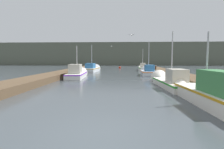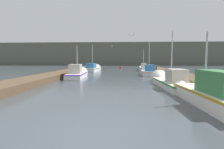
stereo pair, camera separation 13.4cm
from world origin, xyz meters
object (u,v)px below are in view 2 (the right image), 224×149
fishing_boat_4 (93,69)px  channel_buoy (121,68)px  fishing_boat_5 (143,68)px  mooring_piling_1 (71,70)px  seagull_lead (132,35)px  seagull_1 (112,46)px  fishing_boat_2 (78,73)px  fishing_boat_3 (149,72)px  fishing_boat_1 (169,81)px  mooring_piling_0 (156,69)px  fishing_boat_0 (203,92)px

fishing_boat_4 → channel_buoy: bearing=72.4°
fishing_boat_5 → mooring_piling_1: bearing=-127.8°
seagull_lead → seagull_1: bearing=-63.7°
fishing_boat_5 → channel_buoy: 7.88m
fishing_boat_2 → fishing_boat_3: fishing_boat_3 is taller
fishing_boat_5 → seagull_lead: (-2.88, -14.27, 3.96)m
fishing_boat_1 → mooring_piling_0: fishing_boat_1 is taller
fishing_boat_2 → mooring_piling_0: size_ratio=5.13×
fishing_boat_1 → channel_buoy: size_ratio=6.29×
fishing_boat_5 → seagull_lead: 15.09m
fishing_boat_0 → fishing_boat_2: (-8.64, 10.70, -0.07)m
fishing_boat_4 → seagull_1: bearing=-36.4°
mooring_piling_1 → mooring_piling_0: bearing=23.5°
channel_buoy → seagull_1: bearing=-94.9°
mooring_piling_0 → seagull_1: size_ratio=2.03×
fishing_boat_3 → channel_buoy: fishing_boat_3 is taller
mooring_piling_0 → channel_buoy: 14.04m
fishing_boat_4 → seagull_lead: 12.67m
mooring_piling_0 → mooring_piling_1: 12.06m
fishing_boat_5 → fishing_boat_4: bearing=-152.9°
fishing_boat_0 → fishing_boat_1: (-0.23, 5.08, -0.15)m
channel_buoy → fishing_boat_1: bearing=-81.2°
fishing_boat_3 → channel_buoy: 16.22m
mooring_piling_0 → channel_buoy: mooring_piling_0 is taller
seagull_lead → seagull_1: (-2.38, 7.69, -0.52)m
fishing_boat_2 → seagull_1: seagull_1 is taller
fishing_boat_5 → fishing_boat_0: bearing=-86.1°
fishing_boat_0 → seagull_1: bearing=104.6°
fishing_boat_1 → mooring_piling_1: fishing_boat_1 is taller
fishing_boat_4 → fishing_boat_5: 9.28m
fishing_boat_1 → channel_buoy: fishing_boat_1 is taller
fishing_boat_4 → fishing_boat_2: bearing=-85.2°
fishing_boat_1 → seagull_1: 13.27m
fishing_boat_2 → mooring_piling_1: bearing=124.8°
fishing_boat_1 → fishing_boat_4: bearing=116.5°
fishing_boat_2 → fishing_boat_5: 15.41m
mooring_piling_1 → seagull_1: seagull_1 is taller
fishing_boat_2 → seagull_1: (3.40, 6.16, 3.41)m
mooring_piling_1 → fishing_boat_4: bearing=79.3°
fishing_boat_2 → channel_buoy: 19.98m
fishing_boat_2 → fishing_boat_3: (8.28, 3.67, -0.04)m
seagull_lead → fishing_boat_3: bearing=-106.5°
fishing_boat_0 → mooring_piling_0: size_ratio=5.57×
mooring_piling_0 → fishing_boat_1: bearing=-96.5°
fishing_boat_1 → mooring_piling_1: bearing=140.4°
fishing_boat_5 → mooring_piling_0: 6.41m
fishing_boat_1 → fishing_boat_4: (-8.28, 14.72, 0.08)m
channel_buoy → seagull_lead: 21.44m
fishing_boat_0 → channel_buoy: bearing=95.1°
mooring_piling_0 → seagull_lead: bearing=-116.6°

